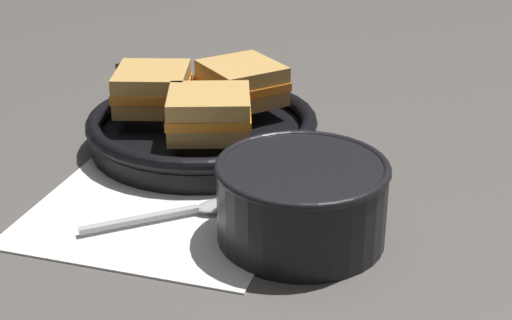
# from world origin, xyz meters

# --- Properties ---
(ground_plane) EXTENTS (4.00, 4.00, 0.00)m
(ground_plane) POSITION_xyz_m (0.00, 0.00, 0.00)
(ground_plane) COLOR #56514C
(napkin) EXTENTS (0.25, 0.21, 0.00)m
(napkin) POSITION_xyz_m (-0.09, -0.02, 0.00)
(napkin) COLOR white
(napkin) RESTS_ON ground_plane
(soup_bowl) EXTENTS (0.16, 0.16, 0.08)m
(soup_bowl) POSITION_xyz_m (0.05, -0.03, 0.04)
(soup_bowl) COLOR black
(soup_bowl) RESTS_ON ground_plane
(spoon) EXTENTS (0.14, 0.12, 0.01)m
(spoon) POSITION_xyz_m (-0.05, -0.01, 0.01)
(spoon) COLOR #B7B7BC
(spoon) RESTS_ON napkin
(skillet) EXTENTS (0.32, 0.31, 0.04)m
(skillet) POSITION_xyz_m (-0.11, 0.14, 0.02)
(skillet) COLOR black
(skillet) RESTS_ON ground_plane
(sandwich_near_left) EXTENTS (0.11, 0.11, 0.05)m
(sandwich_near_left) POSITION_xyz_m (-0.08, 0.09, 0.06)
(sandwich_near_left) COLOR tan
(sandwich_near_left) RESTS_ON skillet
(sandwich_near_right) EXTENTS (0.12, 0.12, 0.05)m
(sandwich_near_right) POSITION_xyz_m (-0.08, 0.19, 0.06)
(sandwich_near_right) COLOR tan
(sandwich_near_right) RESTS_ON skillet
(sandwich_far_left) EXTENTS (0.10, 0.11, 0.05)m
(sandwich_far_left) POSITION_xyz_m (-0.17, 0.15, 0.06)
(sandwich_far_left) COLOR tan
(sandwich_far_left) RESTS_ON skillet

